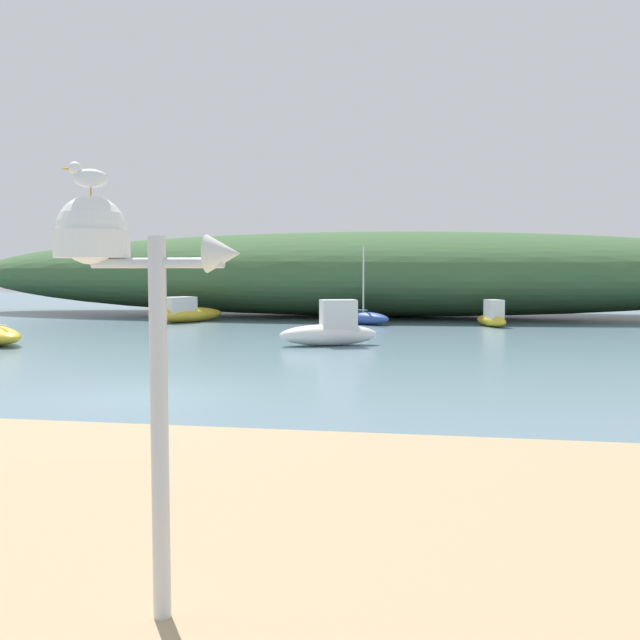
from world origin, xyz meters
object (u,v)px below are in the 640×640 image
(sailboat_inner_mooring, at_px, (363,318))
(motorboat_east_reach, at_px, (185,312))
(mast_structure, at_px, (115,273))
(seagull_on_radar, at_px, (88,176))
(motorboat_far_left, at_px, (492,317))
(motorboat_near_shore, at_px, (331,329))

(sailboat_inner_mooring, relative_size, motorboat_east_reach, 0.87)
(mast_structure, xyz_separation_m, seagull_on_radar, (-0.17, -0.01, 0.64))
(sailboat_inner_mooring, bearing_deg, motorboat_far_left, -2.63)
(mast_structure, xyz_separation_m, motorboat_far_left, (4.23, 29.05, -2.13))
(mast_structure, bearing_deg, seagull_on_radar, -177.70)
(mast_structure, height_order, sailboat_inner_mooring, sailboat_inner_mooring)
(seagull_on_radar, relative_size, motorboat_far_left, 0.11)
(sailboat_inner_mooring, distance_m, motorboat_east_reach, 8.77)
(mast_structure, height_order, seagull_on_radar, seagull_on_radar)
(motorboat_far_left, bearing_deg, motorboat_near_shore, -122.06)
(motorboat_near_shore, relative_size, motorboat_east_reach, 0.83)
(seagull_on_radar, bearing_deg, mast_structure, 2.30)
(seagull_on_radar, xyz_separation_m, motorboat_east_reach, (-10.26, 29.21, -2.73))
(seagull_on_radar, xyz_separation_m, sailboat_inner_mooring, (-1.49, 29.33, -2.88))
(motorboat_near_shore, bearing_deg, sailboat_inner_mooring, 90.11)
(sailboat_inner_mooring, bearing_deg, mast_structure, -86.75)
(motorboat_far_left, bearing_deg, sailboat_inner_mooring, 177.37)
(sailboat_inner_mooring, height_order, motorboat_east_reach, sailboat_inner_mooring)
(motorboat_near_shore, relative_size, motorboat_far_left, 1.27)
(mast_structure, height_order, motorboat_east_reach, mast_structure)
(sailboat_inner_mooring, xyz_separation_m, motorboat_far_left, (5.89, -0.27, 0.10))
(seagull_on_radar, distance_m, motorboat_near_shore, 19.91)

